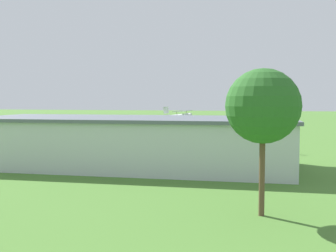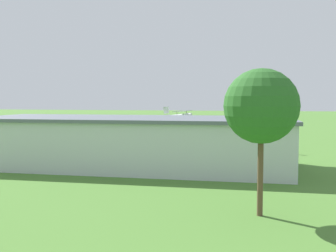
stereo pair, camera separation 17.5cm
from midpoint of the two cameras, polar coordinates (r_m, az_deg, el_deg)
name	(u,v)px [view 1 (the left image)]	position (r m, az deg, el deg)	size (l,w,h in m)	color
ground_plane	(200,140)	(74.67, 4.45, -1.94)	(400.00, 400.00, 0.00)	#47752D
hangar	(133,142)	(44.84, -5.09, -2.21)	(34.51, 14.18, 5.42)	silver
biplane	(179,116)	(76.99, 1.45, 1.39)	(6.68, 7.53, 3.55)	silver
car_orange	(46,144)	(62.71, -16.78, -2.39)	(2.31, 4.72, 1.60)	orange
person_walking_on_apron	(283,148)	(56.75, 15.66, -2.98)	(0.41, 0.41, 1.72)	#33723F
person_near_hangar_door	(56,141)	(66.23, -15.54, -2.06)	(0.52, 0.52, 1.68)	beige
person_by_parked_cars	(287,152)	(52.85, 16.17, -3.51)	(0.46, 0.46, 1.66)	#72338C
person_crossing_taxiway	(69,141)	(65.69, -13.77, -2.05)	(0.51, 0.51, 1.72)	#3F3F47
person_at_fence_line	(295,148)	(57.18, 17.27, -2.97)	(0.53, 0.53, 1.70)	navy
tree_near_perimeter_road	(263,107)	(26.00, 12.97, 2.68)	(4.71, 4.71, 9.28)	brown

